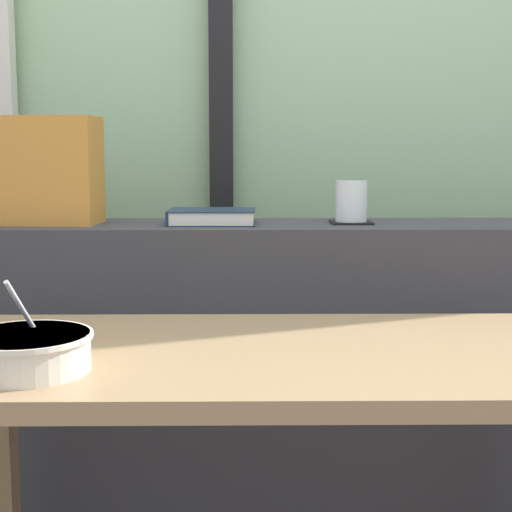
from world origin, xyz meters
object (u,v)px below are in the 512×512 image
(breakfast_table, at_px, (276,411))
(juice_glass, at_px, (351,203))
(soup_bowl, at_px, (27,352))
(coaster_square, at_px, (351,222))
(closed_book, at_px, (212,217))
(throw_pillow, at_px, (32,170))

(breakfast_table, xyz_separation_m, juice_glass, (0.20, 0.57, 0.33))
(breakfast_table, distance_m, soup_bowl, 0.45)
(coaster_square, height_order, closed_book, closed_book)
(juice_glass, height_order, soup_bowl, juice_glass)
(soup_bowl, bearing_deg, coaster_square, 49.37)
(soup_bowl, bearing_deg, throw_pillow, 103.81)
(throw_pillow, bearing_deg, soup_bowl, -76.19)
(coaster_square, bearing_deg, closed_book, -178.02)
(coaster_square, bearing_deg, breakfast_table, -109.81)
(closed_book, distance_m, soup_bowl, 0.76)
(breakfast_table, relative_size, throw_pillow, 3.90)
(juice_glass, bearing_deg, throw_pillow, -179.99)
(closed_book, relative_size, soup_bowl, 1.02)
(breakfast_table, bearing_deg, coaster_square, 70.19)
(closed_book, bearing_deg, coaster_square, 1.98)
(coaster_square, relative_size, closed_book, 0.47)
(juice_glass, height_order, throw_pillow, throw_pillow)
(throw_pillow, height_order, soup_bowl, throw_pillow)
(closed_book, xyz_separation_m, throw_pillow, (-0.43, 0.01, 0.11))
(breakfast_table, xyz_separation_m, closed_book, (-0.14, 0.56, 0.30))
(juice_glass, xyz_separation_m, closed_book, (-0.34, -0.01, -0.03))
(closed_book, bearing_deg, soup_bowl, -110.70)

